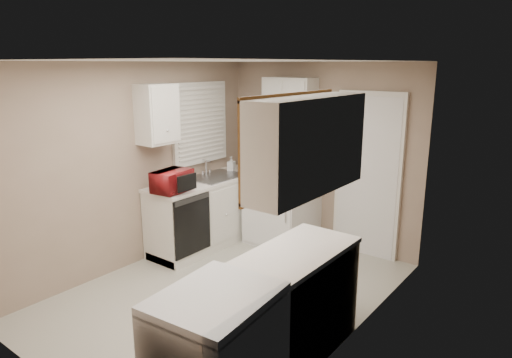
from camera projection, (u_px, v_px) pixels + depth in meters
The scene contains 18 objects.
floor at pixel (228, 292), 4.88m from camera, with size 3.80×3.80×0.00m, color beige.
ceiling at pixel (224, 61), 4.29m from camera, with size 3.80×3.80×0.00m, color white.
wall_left at pixel (137, 165), 5.41m from camera, with size 3.80×3.80×0.00m, color gray.
wall_right at pixel (354, 210), 3.76m from camera, with size 3.80×3.80×0.00m, color gray.
wall_back at pixel (320, 155), 6.05m from camera, with size 2.80×2.80×0.00m, color gray.
wall_front at pixel (43, 240), 3.13m from camera, with size 2.80×2.80×0.00m, color gray.
left_counter at pixel (209, 211), 6.11m from camera, with size 0.60×1.80×0.90m, color silver.
dishwasher at pixel (192, 225), 5.47m from camera, with size 0.03×0.58×0.72m, color black.
sink at pixel (216, 180), 6.13m from camera, with size 0.54×0.74×0.16m, color gray.
microwave at pixel (172, 179), 5.37m from camera, with size 0.26×0.46×0.31m, color maroon.
soap_bottle at pixel (231, 164), 6.41m from camera, with size 0.09×0.10×0.21m, color white.
window_blinds at pixel (201, 123), 6.10m from camera, with size 0.10×0.98×1.08m, color silver.
upper_cabinet_left at pixel (157, 114), 5.35m from camera, with size 0.30×0.45×0.70m, color silver.
refrigerator at pixel (284, 172), 6.05m from camera, with size 0.80×0.78×1.95m, color white.
cabinet_over_fridge at pixel (290, 93), 5.97m from camera, with size 0.70×0.30×0.40m, color silver.
interior_door at pixel (368, 176), 5.65m from camera, with size 0.86×0.06×2.08m, color white.
right_counter at pixel (266, 321), 3.51m from camera, with size 0.60×2.00×0.90m, color silver.
upper_cabinet_right at pixel (308, 145), 3.32m from camera, with size 0.30×1.20×0.70m, color silver.
Camera 1 is at (2.94, -3.33, 2.38)m, focal length 32.00 mm.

